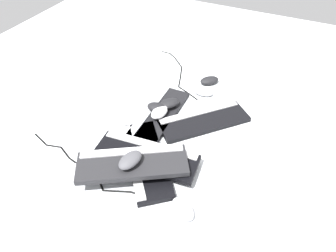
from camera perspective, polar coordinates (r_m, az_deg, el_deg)
ground_plane at (r=1.40m, az=2.50°, el=-2.49°), size 3.20×3.20×0.00m
keyboard_0 at (r=1.30m, az=-4.32°, el=-6.32°), size 0.44×0.39×0.03m
keyboard_1 at (r=1.48m, az=6.82°, el=1.01°), size 0.42×0.41×0.03m
keyboard_2 at (r=1.50m, az=-1.84°, el=2.10°), size 0.44×0.16×0.03m
keyboard_3 at (r=1.27m, az=-4.13°, el=-5.66°), size 0.19×0.45×0.03m
keyboard_4 at (r=1.21m, az=-6.79°, el=-7.07°), size 0.36×0.45×0.03m
mouse_0 at (r=1.51m, az=0.21°, el=4.33°), size 0.13×0.12×0.04m
mouse_1 at (r=1.15m, az=2.85°, el=-15.47°), size 0.11×0.13×0.04m
mouse_2 at (r=1.18m, az=-7.21°, el=-6.43°), size 0.12×0.09×0.04m
mouse_3 at (r=1.46m, az=-1.64°, el=2.70°), size 0.12×0.08×0.04m
mouse_4 at (r=1.30m, az=-17.43°, el=-8.45°), size 0.12×0.13×0.04m
mouse_5 at (r=1.74m, az=7.89°, el=8.59°), size 0.12×0.12×0.04m
mouse_6 at (r=1.65m, az=6.72°, el=6.58°), size 0.07×0.11×0.04m
mouse_7 at (r=1.49m, az=-2.00°, el=3.49°), size 0.07×0.11×0.04m
cable_0 at (r=1.83m, az=2.14°, el=10.24°), size 0.39×0.40×0.01m
cable_1 at (r=1.33m, az=-15.77°, el=-7.36°), size 0.13×0.66×0.01m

